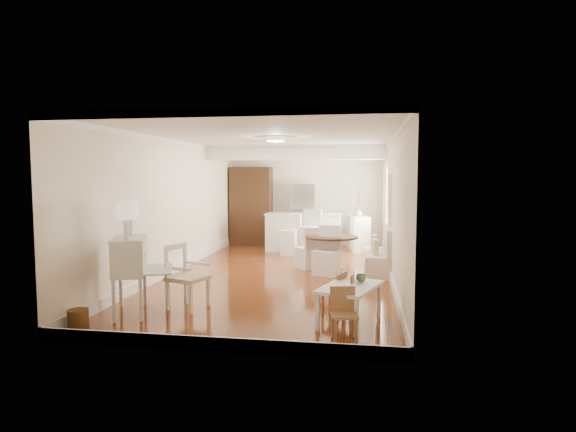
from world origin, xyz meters
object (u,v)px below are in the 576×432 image
(breakfast_counter, at_px, (303,232))
(pantry_cabinet, at_px, (251,206))
(kids_chair_a, at_px, (342,296))
(bar_stool_right, at_px, (310,232))
(slip_chair_near, at_px, (327,250))
(secretary_bureau, at_px, (130,276))
(wicker_basket, at_px, (78,319))
(dining_table, at_px, (331,254))
(kids_chair_b, at_px, (334,292))
(gustavian_armchair, at_px, (188,277))
(kids_table, at_px, (350,305))
(fridge, at_px, (315,215))
(kids_chair_c, at_px, (344,314))
(slip_chair_far, at_px, (308,247))
(sideboard, at_px, (358,233))
(bar_stool_left, at_px, (291,235))

(breakfast_counter, xyz_separation_m, pantry_cabinet, (-1.70, 1.08, 0.63))
(kids_chair_a, bearing_deg, bar_stool_right, -165.78)
(slip_chair_near, xyz_separation_m, breakfast_counter, (-0.86, 3.00, 0.01))
(secretary_bureau, relative_size, wicker_basket, 4.26)
(dining_table, bearing_deg, breakfast_counter, 109.36)
(dining_table, bearing_deg, kids_chair_b, -85.59)
(wicker_basket, distance_m, pantry_cabinet, 8.23)
(gustavian_armchair, relative_size, wicker_basket, 3.65)
(kids_table, distance_m, fridge, 7.44)
(secretary_bureau, distance_m, gustavian_armchair, 0.86)
(kids_table, bearing_deg, kids_chair_b, 117.07)
(kids_table, distance_m, kids_chair_c, 0.69)
(kids_table, height_order, kids_chair_c, kids_chair_c)
(kids_table, bearing_deg, dining_table, 97.74)
(wicker_basket, xyz_separation_m, dining_table, (3.08, 4.43, 0.25))
(kids_table, xyz_separation_m, slip_chair_near, (-0.57, 3.26, 0.24))
(secretary_bureau, relative_size, slip_chair_far, 1.25)
(gustavian_armchair, bearing_deg, sideboard, -4.37)
(kids_table, xyz_separation_m, bar_stool_left, (-1.67, 5.59, 0.25))
(secretary_bureau, distance_m, fridge, 7.62)
(slip_chair_near, bearing_deg, pantry_cabinet, 136.91)
(fridge, bearing_deg, bar_stool_right, -88.34)
(sideboard, bearing_deg, pantry_cabinet, 153.42)
(wicker_basket, xyz_separation_m, slip_chair_far, (2.55, 4.73, 0.33))
(kids_chair_c, distance_m, bar_stool_left, 6.48)
(kids_chair_b, distance_m, slip_chair_near, 2.80)
(kids_chair_a, relative_size, kids_chair_c, 0.99)
(slip_chair_near, distance_m, fridge, 4.12)
(dining_table, height_order, slip_chair_near, slip_chair_near)
(sideboard, bearing_deg, wicker_basket, -129.86)
(wicker_basket, xyz_separation_m, bar_stool_left, (1.90, 6.40, 0.38))
(gustavian_armchair, bearing_deg, dining_table, -14.21)
(secretary_bureau, distance_m, kids_chair_a, 3.13)
(dining_table, relative_size, pantry_cabinet, 0.49)
(pantry_cabinet, bearing_deg, sideboard, -12.58)
(wicker_basket, xyz_separation_m, fridge, (2.35, 8.13, 0.76))
(breakfast_counter, height_order, sideboard, breakfast_counter)
(dining_table, bearing_deg, secretary_bureau, -126.81)
(wicker_basket, height_order, kids_chair_c, kids_chair_c)
(kids_chair_b, bearing_deg, pantry_cabinet, -135.32)
(pantry_cabinet, bearing_deg, dining_table, -54.80)
(slip_chair_far, distance_m, breakfast_counter, 2.38)
(kids_chair_c, xyz_separation_m, bar_stool_right, (-1.13, 6.40, 0.26))
(dining_table, xyz_separation_m, bar_stool_left, (-1.18, 1.97, 0.13))
(gustavian_armchair, distance_m, kids_chair_b, 2.25)
(bar_stool_right, bearing_deg, gustavian_armchair, -92.61)
(slip_chair_far, bearing_deg, gustavian_armchair, 26.67)
(kids_table, height_order, kids_chair_b, kids_chair_b)
(wicker_basket, height_order, bar_stool_left, bar_stool_left)
(pantry_cabinet, height_order, fridge, pantry_cabinet)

